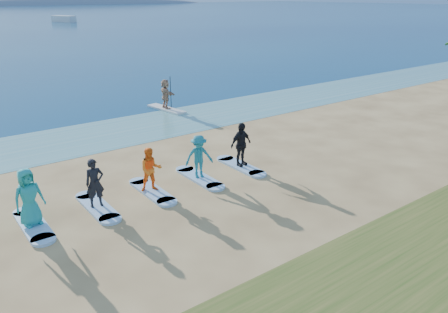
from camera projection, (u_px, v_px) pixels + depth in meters
ground at (229, 215)px, 13.93m from camera, size 600.00×600.00×0.00m
shallow_water at (101, 135)px, 21.80m from camera, size 600.00×600.00×0.00m
island_ridge at (70, 4)px, 292.24m from camera, size 220.00×56.00×18.00m
paddleboard at (166, 109)px, 26.48m from camera, size 1.12×3.07×0.12m
paddleboarder at (166, 94)px, 26.15m from camera, size 0.64×1.65×1.74m
boat_offshore_b at (64, 22)px, 108.66m from camera, size 4.59×6.96×1.52m
surfboard_0 at (33, 225)px, 13.22m from camera, size 0.70×2.20×0.09m
student_0 at (29, 197)px, 12.89m from camera, size 0.96×0.72×1.79m
surfboard_1 at (98, 207)px, 14.35m from camera, size 0.70×2.20×0.09m
student_1 at (95, 183)px, 14.05m from camera, size 0.64×0.46×1.63m
surfboard_2 at (152, 191)px, 15.48m from camera, size 0.70×2.20×0.09m
student_2 at (151, 170)px, 15.19m from camera, size 0.92×0.82×1.58m
surfboard_3 at (199, 178)px, 16.61m from camera, size 0.70×2.20×0.09m
student_3 at (199, 156)px, 16.31m from camera, size 1.20×0.90×1.65m
surfboard_4 at (241, 166)px, 17.74m from camera, size 0.70×2.20×0.09m
student_4 at (241, 144)px, 17.42m from camera, size 1.08×0.53×1.78m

